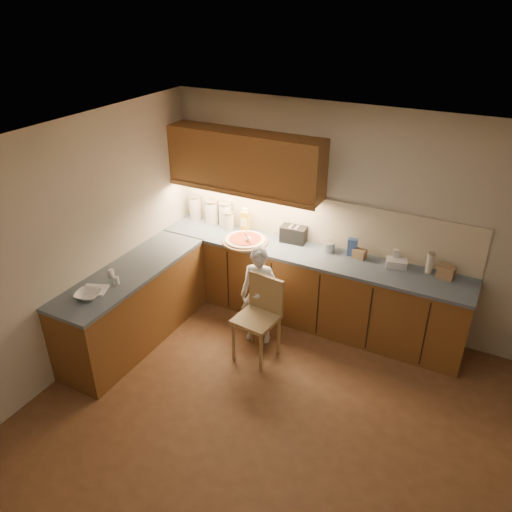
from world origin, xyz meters
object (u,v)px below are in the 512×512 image
object	(u,v)px
pizza_on_board	(245,240)
toaster	(294,234)
oil_jug	(245,221)
wooden_chair	(260,312)
child	(259,296)

from	to	relation	value
pizza_on_board	toaster	distance (m)	0.59
oil_jug	wooden_chair	bearing A→B (deg)	-54.29
child	oil_jug	distance (m)	1.12
child	toaster	distance (m)	0.93
pizza_on_board	toaster	size ratio (longest dim) A/B	1.74
toaster	pizza_on_board	bearing A→B (deg)	-155.67
wooden_chair	toaster	bearing A→B (deg)	100.77
oil_jug	toaster	bearing A→B (deg)	1.01
child	toaster	xyz separation A→B (m)	(0.04, 0.82, 0.42)
pizza_on_board	wooden_chair	xyz separation A→B (m)	(0.60, -0.76, -0.40)
pizza_on_board	child	distance (m)	0.80
child	oil_jug	xyz separation A→B (m)	(-0.62, 0.81, 0.47)
pizza_on_board	oil_jug	bearing A→B (deg)	118.58
pizza_on_board	wooden_chair	distance (m)	1.05
oil_jug	toaster	distance (m)	0.66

